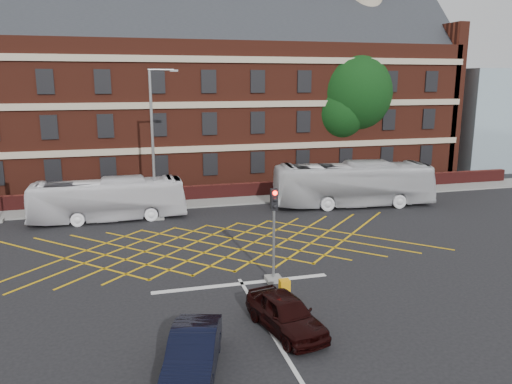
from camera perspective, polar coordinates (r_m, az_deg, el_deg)
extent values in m
plane|color=black|center=(25.85, -3.43, -7.48)|extent=(120.00, 120.00, 0.00)
cube|color=#522015|center=(46.14, -9.12, 8.89)|extent=(50.00, 12.00, 12.00)
cube|color=#212429|center=(46.15, -9.39, 16.34)|extent=(51.00, 10.61, 10.61)
cube|color=#B7A88C|center=(40.05, -8.24, 9.81)|extent=(50.00, 0.18, 0.50)
cube|color=black|center=(40.17, -8.17, 7.68)|extent=(1.20, 0.14, 1.80)
cylinder|color=#B7A88C|center=(51.52, 12.05, 19.19)|extent=(3.60, 3.60, 6.00)
cube|color=#4A1513|center=(38.03, -7.40, -0.13)|extent=(56.00, 0.50, 1.10)
cube|color=slate|center=(37.18, -7.17, -1.20)|extent=(60.00, 3.00, 0.12)
cube|color=#99B2BF|center=(59.38, 26.08, 7.61)|extent=(14.00, 10.00, 10.00)
cube|color=#CC990C|center=(27.70, -4.27, -6.09)|extent=(8.22, 8.22, 0.02)
cube|color=silver|center=(22.66, -1.62, -10.41)|extent=(8.00, 0.30, 0.02)
cube|color=silver|center=(17.08, 3.73, -18.67)|extent=(0.15, 14.00, 0.02)
imported|color=white|center=(33.56, -16.51, -0.83)|extent=(9.86, 2.44, 2.74)
imported|color=silver|center=(36.49, 11.06, 0.88)|extent=(11.71, 4.06, 3.20)
imported|color=black|center=(16.24, -7.20, -17.77)|extent=(2.52, 4.38, 1.37)
imported|color=black|center=(18.52, 3.43, -13.67)|extent=(2.42, 4.23, 1.36)
cylinder|color=black|center=(46.80, 10.45, 5.40)|extent=(0.90, 0.90, 6.32)
sphere|color=black|center=(46.46, 10.68, 11.13)|extent=(7.60, 7.60, 7.60)
sphere|color=black|center=(45.18, 9.29, 8.97)|extent=(4.94, 4.94, 4.94)
sphere|color=black|center=(47.88, 11.84, 9.54)|extent=(4.56, 4.56, 4.56)
cube|color=slate|center=(22.92, 2.00, -9.90)|extent=(0.70, 0.70, 0.20)
cylinder|color=gray|center=(22.34, 2.04, -5.98)|extent=(0.12, 0.12, 3.50)
cube|color=black|center=(21.77, 2.08, -0.86)|extent=(0.30, 0.25, 0.95)
sphere|color=#FF0C05|center=(21.57, 2.20, -0.12)|extent=(0.20, 0.20, 0.20)
cube|color=slate|center=(33.45, -11.35, -2.84)|extent=(1.00, 1.00, 0.20)
cylinder|color=gray|center=(32.54, -11.71, 5.10)|extent=(0.18, 0.18, 9.53)
cylinder|color=gray|center=(32.33, -10.82, 13.57)|extent=(1.60, 0.12, 0.12)
cube|color=gray|center=(32.40, -9.37, 13.53)|extent=(0.50, 0.20, 0.12)
cube|color=orange|center=(20.87, 3.27, -11.17)|extent=(0.41, 0.37, 0.92)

